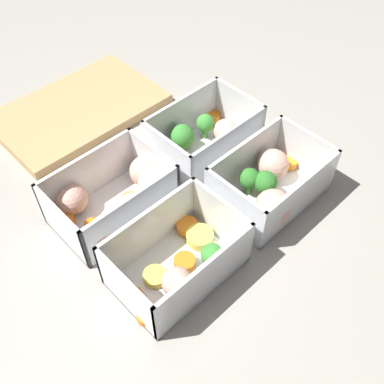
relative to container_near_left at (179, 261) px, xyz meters
The scene contains 6 objects.
ground_plane 0.12m from the container_near_left, 38.20° to the left, with size 4.00×4.00×0.00m, color gray.
container_near_left is the anchor object (origin of this frame).
container_near_right 0.18m from the container_near_left, ahead, with size 0.17×0.12×0.08m.
container_far_left 0.14m from the container_near_left, 86.45° to the left, with size 0.18×0.14×0.08m.
container_far_right 0.23m from the container_near_left, 37.57° to the left, with size 0.16×0.12×0.08m.
cutting_board 0.37m from the container_near_left, 75.74° to the left, with size 0.28×0.18×0.02m.
Camera 1 is at (-0.29, -0.30, 0.51)m, focal length 42.00 mm.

